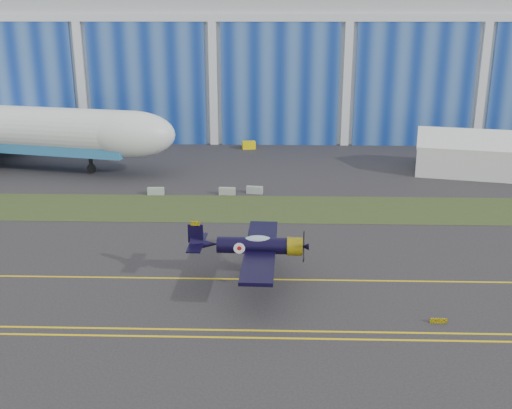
{
  "coord_description": "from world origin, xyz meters",
  "views": [
    {
      "loc": [
        10.04,
        -50.74,
        21.2
      ],
      "look_at": [
        8.43,
        3.17,
        3.97
      ],
      "focal_mm": 42.0,
      "sensor_mm": 36.0,
      "label": 1
    }
  ],
  "objects_px": {
    "shipping_container": "(147,139)",
    "tug": "(249,145)",
    "warbird": "(253,245)",
    "tent": "(466,150)"
  },
  "relations": [
    {
      "from": "warbird",
      "to": "tent",
      "type": "bearing_deg",
      "value": 54.31
    },
    {
      "from": "warbird",
      "to": "shipping_container",
      "type": "relative_size",
      "value": 2.37
    },
    {
      "from": "shipping_container",
      "to": "tug",
      "type": "height_order",
      "value": "shipping_container"
    },
    {
      "from": "tent",
      "to": "shipping_container",
      "type": "distance_m",
      "value": 50.67
    },
    {
      "from": "warbird",
      "to": "shipping_container",
      "type": "distance_m",
      "value": 56.91
    },
    {
      "from": "tent",
      "to": "shipping_container",
      "type": "bearing_deg",
      "value": 174.96
    },
    {
      "from": "shipping_container",
      "to": "tug",
      "type": "bearing_deg",
      "value": 3.73
    },
    {
      "from": "shipping_container",
      "to": "warbird",
      "type": "bearing_deg",
      "value": -60.04
    },
    {
      "from": "tent",
      "to": "warbird",
      "type": "bearing_deg",
      "value": -113.78
    },
    {
      "from": "warbird",
      "to": "tug",
      "type": "distance_m",
      "value": 51.69
    }
  ]
}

